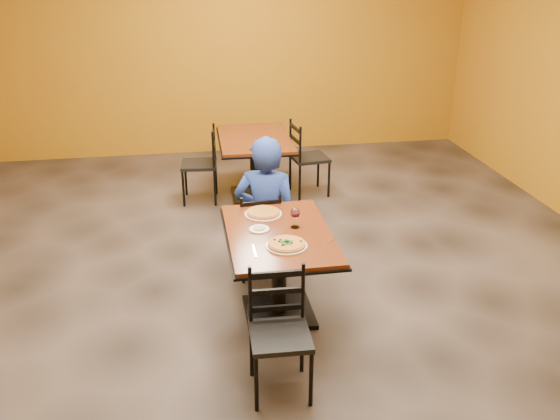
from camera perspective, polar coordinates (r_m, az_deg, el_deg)
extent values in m
cube|color=black|center=(5.43, -0.97, -7.04)|extent=(7.00, 8.00, 0.01)
cube|color=#A96712|center=(8.74, -5.15, 15.12)|extent=(7.00, 0.01, 3.00)
cube|color=maroon|center=(4.64, -0.10, -2.31)|extent=(0.80, 1.20, 0.03)
cube|color=black|center=(4.65, -0.10, -2.58)|extent=(0.83, 1.23, 0.02)
cylinder|color=black|center=(4.81, -0.10, -6.22)|extent=(0.12, 0.12, 0.66)
cube|color=black|center=(5.00, -0.10, -9.71)|extent=(0.55, 0.55, 0.04)
cube|color=maroon|center=(7.07, -2.44, 6.83)|extent=(0.85, 1.25, 0.03)
cube|color=black|center=(7.07, -2.43, 6.64)|extent=(0.88, 1.28, 0.02)
cylinder|color=black|center=(7.18, -2.39, 4.04)|extent=(0.12, 0.12, 0.66)
cube|color=black|center=(7.30, -2.34, 1.45)|extent=(0.58, 0.58, 0.04)
imported|color=navy|center=(5.60, -1.34, 1.02)|extent=(0.71, 0.58, 1.23)
cylinder|color=white|center=(4.42, 0.64, -3.42)|extent=(0.31, 0.31, 0.01)
cylinder|color=maroon|center=(4.41, 0.64, -3.24)|extent=(0.28, 0.28, 0.02)
cylinder|color=white|center=(4.95, -1.61, -0.37)|extent=(0.31, 0.31, 0.01)
cylinder|color=gold|center=(4.94, -1.61, -0.20)|extent=(0.28, 0.28, 0.02)
cylinder|color=white|center=(4.68, -2.00, -1.84)|extent=(0.16, 0.16, 0.01)
cylinder|color=tan|center=(4.68, -2.00, -1.74)|extent=(0.09, 0.09, 0.01)
cube|color=silver|center=(4.36, -2.47, -3.92)|extent=(0.02, 0.19, 0.00)
cube|color=silver|center=(4.49, 4.72, -3.11)|extent=(0.16, 0.16, 0.00)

